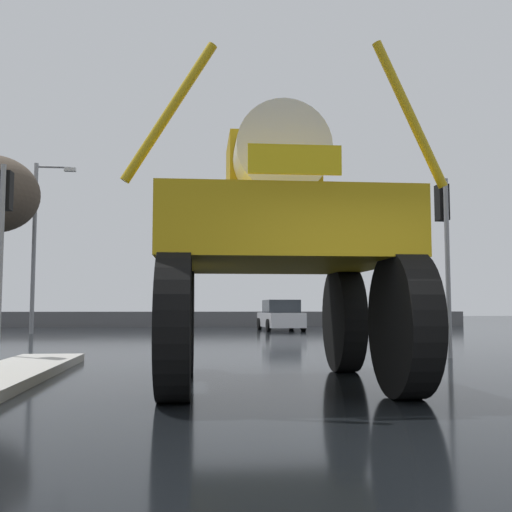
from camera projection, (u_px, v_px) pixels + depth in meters
name	position (u px, v px, depth m)	size (l,w,h in m)	color
ground_plane	(239.00, 338.00, 23.03)	(120.00, 120.00, 0.00)	black
median_island	(5.00, 375.00, 9.43)	(1.26, 7.00, 0.15)	#B2AFA8
oversize_sprayer	(275.00, 244.00, 9.13)	(4.05, 5.10, 4.49)	black
sedan_ahead	(281.00, 316.00, 30.37)	(2.02, 4.17, 1.52)	silver
traffic_signal_near_left	(4.00, 218.00, 12.90)	(0.24, 0.54, 4.14)	gray
traffic_signal_near_right	(444.00, 227.00, 14.00)	(0.24, 0.54, 4.07)	gray
streetlight_far_left	(37.00, 238.00, 26.78)	(1.80, 0.24, 7.53)	gray
roadside_barrier	(219.00, 319.00, 36.75)	(30.74, 0.24, 0.90)	#59595B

